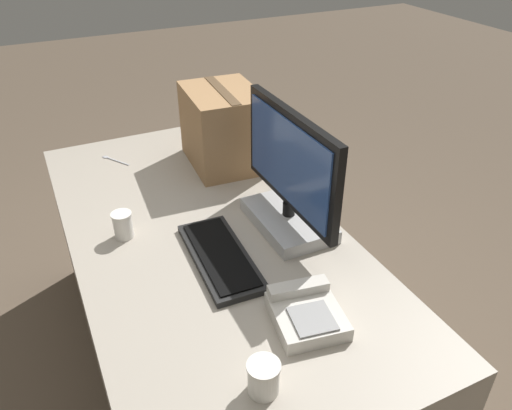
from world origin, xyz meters
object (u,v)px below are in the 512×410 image
(monitor, at_px, (290,184))
(spoon, at_px, (112,159))
(keyboard, at_px, (220,257))
(paper_cup_right, at_px, (264,378))
(cardboard_box, at_px, (223,127))
(desk_phone, at_px, (306,313))
(paper_cup_left, at_px, (123,225))

(monitor, relative_size, spoon, 3.95)
(keyboard, xyz_separation_m, paper_cup_right, (0.51, -0.10, 0.03))
(cardboard_box, bearing_deg, spoon, -117.92)
(spoon, bearing_deg, cardboard_box, -149.88)
(spoon, bearing_deg, desk_phone, 161.17)
(paper_cup_left, height_order, cardboard_box, cardboard_box)
(paper_cup_left, xyz_separation_m, spoon, (-0.61, 0.08, -0.05))
(monitor, distance_m, paper_cup_left, 0.59)
(desk_phone, height_order, paper_cup_left, paper_cup_left)
(paper_cup_right, xyz_separation_m, spoon, (-1.38, -0.07, -0.04))
(desk_phone, height_order, spoon, desk_phone)
(keyboard, bearing_deg, desk_phone, 20.57)
(keyboard, relative_size, paper_cup_right, 4.74)
(paper_cup_left, xyz_separation_m, cardboard_box, (-0.37, 0.53, 0.12))
(paper_cup_left, distance_m, paper_cup_right, 0.79)
(monitor, bearing_deg, paper_cup_left, -108.98)
(desk_phone, xyz_separation_m, spoon, (-1.22, -0.29, -0.03))
(desk_phone, xyz_separation_m, paper_cup_left, (-0.62, -0.37, 0.02))
(monitor, distance_m, spoon, 0.94)
(paper_cup_right, bearing_deg, monitor, 146.53)
(monitor, height_order, paper_cup_left, monitor)
(cardboard_box, bearing_deg, desk_phone, -9.34)
(paper_cup_right, relative_size, cardboard_box, 0.23)
(spoon, distance_m, cardboard_box, 0.53)
(spoon, bearing_deg, paper_cup_right, 151.15)
(keyboard, height_order, cardboard_box, cardboard_box)
(monitor, xyz_separation_m, paper_cup_left, (-0.19, -0.54, -0.13))
(desk_phone, bearing_deg, spoon, -157.34)
(desk_phone, relative_size, paper_cup_right, 2.57)
(paper_cup_right, bearing_deg, spoon, -176.89)
(monitor, relative_size, desk_phone, 2.44)
(paper_cup_left, relative_size, spoon, 0.67)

